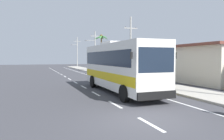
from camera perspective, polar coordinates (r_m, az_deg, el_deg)
The scene contains 11 objects.
ground_plane at distance 9.46m, azimuth 8.09°, elevation -12.91°, with size 160.00×160.00×0.00m, color #3A3A3F.
sidewalk_kerb at distance 21.31m, azimuth 11.31°, elevation -3.70°, with size 3.20×90.00×0.14m, color #A8A399.
lane_markings at distance 24.01m, azimuth -4.31°, elevation -3.02°, with size 3.84×71.74×0.01m.
boundary_wall at distance 26.63m, azimuth 13.75°, elevation -0.29°, with size 0.24×60.00×2.05m, color #9E998E.
coach_bus_foreground at distance 16.56m, azimuth 1.87°, elevation 1.22°, with size 2.91×10.61×3.93m.
motorcycle_trailing at distance 25.98m, azimuth -2.84°, elevation -1.14°, with size 0.56×1.96×1.55m.
utility_pole_mid at distance 30.26m, azimuth 4.94°, elevation 6.39°, with size 2.00×0.24×8.26m.
utility_pole_far at distance 47.16m, azimuth -4.58°, elevation 5.47°, with size 3.22×0.24×8.31m.
utility_pole_distant at distance 64.62m, azimuth -9.19°, elevation 4.98°, with size 2.84×0.24×8.68m.
palm_nearest at distance 41.04m, azimuth -2.82°, elevation 6.77°, with size 2.65×2.59×7.00m.
palm_second at distance 37.32m, azimuth 3.38°, elevation 4.77°, with size 2.96×3.10×5.12m.
Camera 1 is at (-4.36, -7.97, 2.63)m, focal length 34.70 mm.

